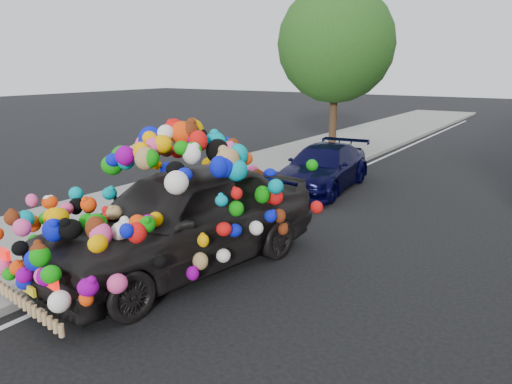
# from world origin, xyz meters

# --- Properties ---
(ground) EXTENTS (100.00, 100.00, 0.00)m
(ground) POSITION_xyz_m (0.00, 0.00, 0.00)
(ground) COLOR black
(ground) RESTS_ON ground
(sidewalk) EXTENTS (4.00, 60.00, 0.12)m
(sidewalk) POSITION_xyz_m (-4.30, 0.00, 0.06)
(sidewalk) COLOR gray
(sidewalk) RESTS_ON ground
(kerb) EXTENTS (0.15, 60.00, 0.13)m
(kerb) POSITION_xyz_m (-2.35, 0.00, 0.07)
(kerb) COLOR gray
(kerb) RESTS_ON ground
(tree_near_sidewalk) EXTENTS (4.20, 4.20, 6.13)m
(tree_near_sidewalk) POSITION_xyz_m (-3.80, 9.50, 4.02)
(tree_near_sidewalk) COLOR #332114
(tree_near_sidewalk) RESTS_ON ground
(plush_art_car) EXTENTS (3.20, 5.52, 2.35)m
(plush_art_car) POSITION_xyz_m (-1.36, -1.70, 1.22)
(plush_art_car) COLOR black
(plush_art_car) RESTS_ON ground
(navy_sedan) EXTENTS (2.02, 4.22, 1.19)m
(navy_sedan) POSITION_xyz_m (-1.80, 4.50, 0.59)
(navy_sedan) COLOR black
(navy_sedan) RESTS_ON ground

